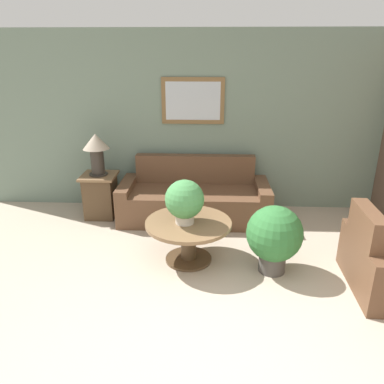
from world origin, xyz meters
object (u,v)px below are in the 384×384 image
Objects in this scene: couch_main at (194,199)px; table_lamp at (96,148)px; side_table at (101,195)px; potted_plant_floor at (274,236)px; potted_plant_on_table at (185,200)px; coffee_table at (188,232)px.

table_lamp is (-1.37, -0.00, 0.74)m from couch_main.
side_table is 1.08× the size of table_lamp.
table_lamp is at bearing -104.04° from side_table.
couch_main is 2.77× the size of potted_plant_floor.
potted_plant_on_table is at bearing 170.97° from potted_plant_floor.
couch_main reaches higher than side_table.
potted_plant_on_table reaches higher than potted_plant_floor.
potted_plant_on_table reaches higher than couch_main.
coffee_table is at bearing 168.79° from potted_plant_floor.
potted_plant_on_table is (1.31, -1.23, -0.26)m from table_lamp.
potted_plant_on_table is at bearing -43.26° from table_lamp.
couch_main is at bearing 87.26° from potted_plant_on_table.
table_lamp is (-0.00, -0.00, 0.70)m from side_table.
side_table is at bearing 75.96° from table_lamp.
couch_main is 1.37m from side_table.
potted_plant_floor is at bearing -11.21° from coffee_table.
side_table is 0.84× the size of potted_plant_floor.
side_table is 2.68m from potted_plant_floor.
potted_plant_floor reaches higher than coffee_table.
side_table is (-1.35, 1.20, -0.03)m from coffee_table.
potted_plant_floor is at bearing -31.26° from table_lamp.
potted_plant_on_table is (1.31, -1.23, 0.44)m from side_table.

